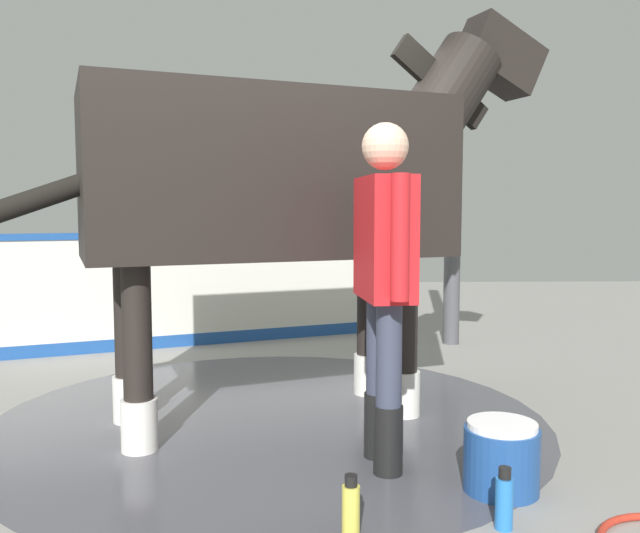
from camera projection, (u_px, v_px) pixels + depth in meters
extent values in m
cube|color=gray|center=(242.00, 428.00, 4.04)|extent=(16.00, 16.00, 0.02)
cylinder|color=#4C4C54|center=(269.00, 418.00, 4.19)|extent=(3.51, 3.51, 0.00)
cube|color=silver|center=(193.00, 292.00, 6.41)|extent=(4.00, 1.54, 1.06)
cube|color=#1E4C99|center=(192.00, 235.00, 6.36)|extent=(4.01, 1.57, 0.06)
cube|color=#1E4C99|center=(194.00, 339.00, 6.45)|extent=(4.00, 1.55, 0.12)
cylinder|color=#4C4C51|center=(453.00, 193.00, 6.40)|extent=(0.16, 0.16, 2.98)
cube|color=black|center=(267.00, 177.00, 4.06)|extent=(2.40, 1.69, 0.98)
cylinder|color=black|center=(368.00, 323.00, 4.71)|extent=(0.16, 0.16, 1.04)
cylinder|color=silver|center=(368.00, 374.00, 4.74)|extent=(0.20, 0.20, 0.29)
cylinder|color=black|center=(405.00, 336.00, 4.21)|extent=(0.16, 0.16, 1.04)
cylinder|color=silver|center=(404.00, 393.00, 4.24)|extent=(0.20, 0.20, 0.29)
cylinder|color=black|center=(128.00, 340.00, 4.09)|extent=(0.16, 0.16, 1.04)
cylinder|color=silver|center=(129.00, 399.00, 4.12)|extent=(0.20, 0.20, 0.29)
cylinder|color=black|center=(138.00, 358.00, 3.59)|extent=(0.16, 0.16, 1.04)
cylinder|color=silver|center=(139.00, 425.00, 3.62)|extent=(0.20, 0.20, 0.29)
cylinder|color=black|center=(440.00, 105.00, 4.48)|extent=(0.97, 0.72, 0.98)
cube|color=black|center=(441.00, 83.00, 4.46)|extent=(0.73, 0.32, 0.60)
cube|color=black|center=(499.00, 57.00, 4.62)|extent=(0.71, 0.49, 0.56)
cylinder|color=black|center=(60.00, 191.00, 3.62)|extent=(0.70, 0.36, 0.35)
cylinder|color=black|center=(388.00, 440.00, 3.30)|extent=(0.15, 0.15, 0.35)
cylinder|color=#383D51|center=(389.00, 354.00, 3.26)|extent=(0.13, 0.13, 0.53)
cylinder|color=black|center=(378.00, 425.00, 3.53)|extent=(0.15, 0.15, 0.35)
cylinder|color=#383D51|center=(378.00, 345.00, 3.49)|extent=(0.13, 0.13, 0.53)
cube|color=red|center=(384.00, 238.00, 3.33)|extent=(0.28, 0.53, 0.62)
cylinder|color=red|center=(400.00, 237.00, 3.02)|extent=(0.09, 0.09, 0.59)
cylinder|color=red|center=(371.00, 233.00, 3.63)|extent=(0.09, 0.09, 0.59)
sphere|color=beige|center=(385.00, 146.00, 3.29)|extent=(0.24, 0.24, 0.24)
cylinder|color=#1E478C|center=(501.00, 460.00, 3.10)|extent=(0.35, 0.35, 0.30)
cylinder|color=white|center=(502.00, 425.00, 3.08)|extent=(0.33, 0.33, 0.03)
cylinder|color=#D8CC4C|center=(351.00, 511.00, 2.67)|extent=(0.07, 0.07, 0.21)
cylinder|color=black|center=(351.00, 481.00, 2.66)|extent=(0.05, 0.05, 0.05)
cylinder|color=blue|center=(504.00, 504.00, 2.73)|extent=(0.07, 0.07, 0.22)
cylinder|color=black|center=(505.00, 473.00, 2.72)|extent=(0.05, 0.05, 0.05)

